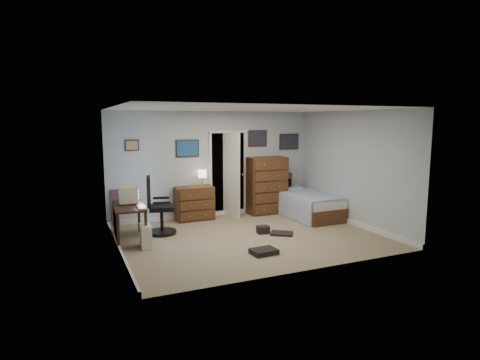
% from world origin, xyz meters
% --- Properties ---
extents(floor, '(5.00, 4.00, 0.02)m').
position_xyz_m(floor, '(0.00, 0.00, -0.01)').
color(floor, gray).
rests_on(floor, ground).
extents(computer_desk, '(0.63, 1.23, 0.69)m').
position_xyz_m(computer_desk, '(-2.28, 0.70, 0.53)').
color(computer_desk, '#321B10').
rests_on(computer_desk, floor).
extents(crt_monitor, '(0.38, 0.35, 0.33)m').
position_xyz_m(crt_monitor, '(-2.18, 0.85, 0.87)').
color(crt_monitor, beige).
rests_on(crt_monitor, computer_desk).
extents(keyboard, '(0.16, 0.38, 0.02)m').
position_xyz_m(keyboard, '(-2.02, 0.35, 0.71)').
color(keyboard, beige).
rests_on(keyboard, computer_desk).
extents(pc_tower, '(0.21, 0.40, 0.42)m').
position_xyz_m(pc_tower, '(-2.00, 0.15, 0.21)').
color(pc_tower, beige).
rests_on(pc_tower, floor).
extents(office_chair, '(0.68, 0.68, 1.18)m').
position_xyz_m(office_chair, '(-1.59, 0.92, 0.46)').
color(office_chair, black).
rests_on(office_chair, floor).
extents(media_stack, '(0.17, 0.17, 0.80)m').
position_xyz_m(media_stack, '(-2.32, 2.01, 0.40)').
color(media_stack, maroon).
rests_on(media_stack, floor).
extents(low_dresser, '(0.88, 0.45, 0.78)m').
position_xyz_m(low_dresser, '(-0.57, 1.77, 0.39)').
color(low_dresser, '#572D1B').
rests_on(low_dresser, floor).
extents(table_lamp, '(0.20, 0.20, 0.38)m').
position_xyz_m(table_lamp, '(-0.37, 1.77, 1.06)').
color(table_lamp, gold).
rests_on(table_lamp, low_dresser).
extents(doorway, '(0.96, 1.12, 2.05)m').
position_xyz_m(doorway, '(0.35, 2.27, 1.00)').
color(doorway, black).
rests_on(doorway, floor).
extents(tall_dresser, '(0.96, 0.58, 1.40)m').
position_xyz_m(tall_dresser, '(1.28, 1.75, 0.70)').
color(tall_dresser, '#572D1B').
rests_on(tall_dresser, floor).
extents(headboard_bookcase, '(1.07, 0.29, 0.96)m').
position_xyz_m(headboard_bookcase, '(1.48, 1.86, 0.51)').
color(headboard_bookcase, '#572D1B').
rests_on(headboard_bookcase, floor).
extents(bed, '(1.05, 1.90, 0.62)m').
position_xyz_m(bed, '(1.99, 1.00, 0.29)').
color(bed, '#572D1B').
rests_on(bed, floor).
extents(wall_posters, '(4.38, 0.04, 0.60)m').
position_xyz_m(wall_posters, '(0.57, 1.98, 1.75)').
color(wall_posters, '#331E11').
rests_on(wall_posters, floor).
extents(floor_clutter, '(1.38, 1.45, 0.15)m').
position_xyz_m(floor_clutter, '(0.16, -0.50, 0.05)').
color(floor_clutter, black).
rests_on(floor_clutter, floor).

